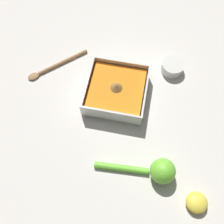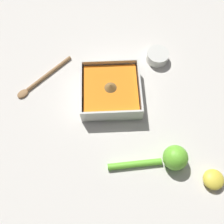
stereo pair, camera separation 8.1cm
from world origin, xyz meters
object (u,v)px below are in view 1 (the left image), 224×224
object	(u,v)px
spice_bowl	(172,67)
lemon_half	(197,202)
square_dish	(116,91)
wooden_spoon	(55,66)
lemon_squeezer	(157,171)

from	to	relation	value
spice_bowl	lemon_half	xyz separation A→B (m)	(-0.43, -0.11, 0.00)
square_dish	wooden_spoon	distance (m)	0.24
lemon_squeezer	wooden_spoon	xyz separation A→B (m)	(0.30, 0.39, -0.03)
square_dish	spice_bowl	world-z (taller)	square_dish
spice_bowl	lemon_half	world-z (taller)	spice_bowl
square_dish	lemon_half	distance (m)	0.41
spice_bowl	lemon_half	size ratio (longest dim) A/B	1.28
lemon_squeezer	wooden_spoon	size ratio (longest dim) A/B	1.27
lemon_squeezer	wooden_spoon	bearing A→B (deg)	138.72
spice_bowl	lemon_squeezer	distance (m)	0.37
spice_bowl	wooden_spoon	bearing A→B (deg)	99.55
square_dish	lemon_squeezer	world-z (taller)	lemon_squeezer
lemon_half	wooden_spoon	xyz separation A→B (m)	(0.36, 0.51, -0.01)
lemon_half	wooden_spoon	size ratio (longest dim) A/B	0.33
lemon_squeezer	lemon_half	size ratio (longest dim) A/B	3.89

